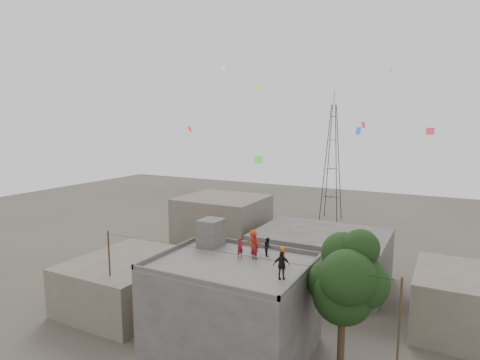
% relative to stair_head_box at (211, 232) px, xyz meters
% --- Properties ---
extents(ground, '(140.00, 140.00, 0.00)m').
position_rel_stair_head_box_xyz_m(ground, '(3.20, -2.60, -7.10)').
color(ground, '#403C35').
rests_on(ground, ground).
extents(main_building, '(10.00, 8.00, 6.10)m').
position_rel_stair_head_box_xyz_m(main_building, '(3.20, -2.60, -4.05)').
color(main_building, '#464341').
rests_on(main_building, ground).
extents(parapet, '(10.00, 8.00, 0.30)m').
position_rel_stair_head_box_xyz_m(parapet, '(3.20, -2.60, -0.85)').
color(parapet, '#464341').
rests_on(parapet, main_building).
extents(stair_head_box, '(1.60, 1.80, 2.00)m').
position_rel_stair_head_box_xyz_m(stair_head_box, '(0.00, 0.00, 0.00)').
color(stair_head_box, '#464341').
rests_on(stair_head_box, main_building).
extents(neighbor_west, '(8.00, 10.00, 4.00)m').
position_rel_stair_head_box_xyz_m(neighbor_west, '(-7.80, -0.60, -5.10)').
color(neighbor_west, '#5D5649').
rests_on(neighbor_west, ground).
extents(neighbor_north, '(12.00, 9.00, 5.00)m').
position_rel_stair_head_box_xyz_m(neighbor_north, '(5.20, 11.40, -4.60)').
color(neighbor_north, '#464341').
rests_on(neighbor_north, ground).
extents(neighbor_northwest, '(9.00, 8.00, 7.00)m').
position_rel_stair_head_box_xyz_m(neighbor_northwest, '(-6.80, 13.40, -3.60)').
color(neighbor_northwest, '#5D5649').
rests_on(neighbor_northwest, ground).
extents(neighbor_east, '(7.00, 8.00, 4.40)m').
position_rel_stair_head_box_xyz_m(neighbor_east, '(17.20, 7.40, -4.90)').
color(neighbor_east, '#5D5649').
rests_on(neighbor_east, ground).
extents(tree, '(4.90, 4.60, 9.10)m').
position_rel_stair_head_box_xyz_m(tree, '(10.57, -2.00, -1.00)').
color(tree, black).
rests_on(tree, ground).
extents(utility_line, '(20.12, 0.62, 7.40)m').
position_rel_stair_head_box_xyz_m(utility_line, '(3.70, -3.85, -3.27)').
color(utility_line, black).
rests_on(utility_line, ground).
extents(transmission_tower, '(2.97, 2.97, 20.01)m').
position_rel_stair_head_box_xyz_m(transmission_tower, '(-0.80, 37.40, 1.97)').
color(transmission_tower, black).
rests_on(transmission_tower, ground).
extents(person_red_adult, '(0.77, 0.65, 1.79)m').
position_rel_stair_head_box_xyz_m(person_red_adult, '(4.22, -1.25, -0.11)').
color(person_red_adult, maroon).
rests_on(person_red_adult, main_building).
extents(person_orange_child, '(0.80, 0.77, 1.38)m').
position_rel_stair_head_box_xyz_m(person_orange_child, '(6.49, -1.94, -0.31)').
color(person_orange_child, '#B95E15').
rests_on(person_orange_child, main_building).
extents(person_dark_child, '(0.73, 0.78, 1.28)m').
position_rel_stair_head_box_xyz_m(person_dark_child, '(4.70, -0.16, -0.36)').
color(person_dark_child, black).
rests_on(person_dark_child, main_building).
extents(person_dark_adult, '(1.05, 0.90, 1.69)m').
position_rel_stair_head_box_xyz_m(person_dark_adult, '(7.11, -3.65, -0.16)').
color(person_dark_adult, black).
rests_on(person_dark_adult, main_building).
extents(person_orange_adult, '(1.27, 1.06, 1.71)m').
position_rel_stair_head_box_xyz_m(person_orange_adult, '(3.62, -0.26, -0.14)').
color(person_orange_adult, '#A63813').
rests_on(person_orange_adult, main_building).
extents(person_red_child, '(0.52, 0.59, 1.36)m').
position_rel_stair_head_box_xyz_m(person_red_child, '(3.20, -1.41, -0.32)').
color(person_red_child, maroon).
rests_on(person_red_child, main_building).
extents(kites, '(19.13, 18.21, 8.68)m').
position_rel_stair_head_box_xyz_m(kites, '(5.45, 5.05, 9.41)').
color(kites, red).
rests_on(kites, ground).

